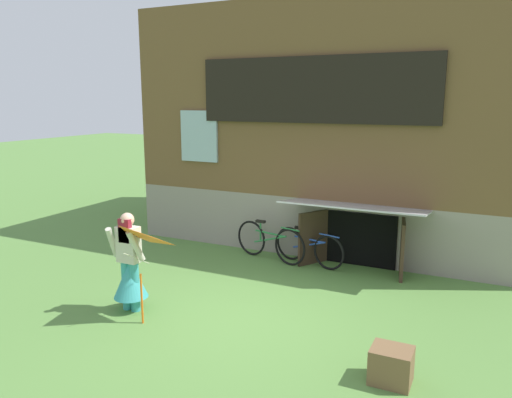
% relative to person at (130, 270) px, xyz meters
% --- Properties ---
extents(ground_plane, '(60.00, 60.00, 0.00)m').
position_rel_person_xyz_m(ground_plane, '(1.62, 0.60, -0.64)').
color(ground_plane, '#56843D').
extents(log_house, '(8.23, 6.06, 5.13)m').
position_rel_person_xyz_m(log_house, '(1.62, 6.07, 1.92)').
color(log_house, gray).
rests_on(log_house, ground_plane).
extents(person, '(0.61, 0.52, 1.54)m').
position_rel_person_xyz_m(person, '(0.00, 0.00, 0.00)').
color(person, teal).
rests_on(person, ground_plane).
extents(kite, '(0.84, 0.93, 1.36)m').
position_rel_person_xyz_m(kite, '(0.30, -0.52, 0.51)').
color(kite, orange).
rests_on(kite, ground_plane).
extents(bicycle_blue, '(1.55, 0.47, 0.73)m').
position_rel_person_xyz_m(bicycle_blue, '(1.73, 3.20, -0.29)').
color(bicycle_blue, black).
rests_on(bicycle_blue, ground_plane).
extents(bicycle_green, '(1.68, 0.48, 0.78)m').
position_rel_person_xyz_m(bicycle_green, '(0.93, 3.13, -0.26)').
color(bicycle_green, black).
rests_on(bicycle_green, ground_plane).
extents(wooden_crate, '(0.46, 0.39, 0.41)m').
position_rel_person_xyz_m(wooden_crate, '(3.99, -0.28, -0.44)').
color(wooden_crate, brown).
rests_on(wooden_crate, ground_plane).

